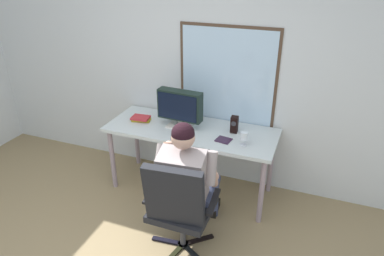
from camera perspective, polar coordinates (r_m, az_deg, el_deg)
The scene contains 9 objects.
wall_rear at distance 3.82m, azimuth 0.24°, elevation 9.83°, with size 5.49×0.08×2.58m.
desk at distance 3.67m, azimuth -0.17°, elevation -1.19°, with size 1.78×0.67×0.75m.
office_chair at distance 2.93m, azimuth -2.20°, elevation -12.41°, with size 0.62×0.59×0.98m.
person_seated at distance 3.08m, azimuth -0.66°, elevation -8.13°, with size 0.56×0.83×1.22m.
crt_monitor at distance 3.60m, azimuth -2.00°, elevation 3.56°, with size 0.48×0.21×0.40m.
wine_glass at distance 3.32m, azimuth 8.48°, elevation -1.42°, with size 0.07×0.07×0.14m.
desk_speaker at distance 3.56m, azimuth 6.92°, elevation 0.58°, with size 0.08×0.09×0.17m.
book_stack at distance 3.84m, azimuth -8.35°, elevation 1.53°, with size 0.21×0.15×0.05m.
cd_case at distance 3.42m, azimuth 5.17°, elevation -1.95°, with size 0.16×0.15×0.01m.
Camera 1 is at (1.31, -1.33, 2.38)m, focal length 32.69 mm.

